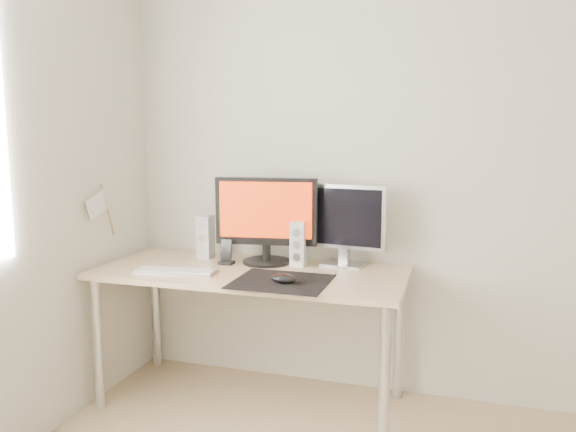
# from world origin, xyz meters

# --- Properties ---
(wall_back) EXTENTS (3.50, 0.00, 3.50)m
(wall_back) POSITION_xyz_m (0.00, 1.75, 1.25)
(wall_back) COLOR silver
(wall_back) RESTS_ON ground
(mousepad) EXTENTS (0.45, 0.40, 0.00)m
(mousepad) POSITION_xyz_m (-0.70, 1.20, 0.73)
(mousepad) COLOR black
(mousepad) RESTS_ON desk
(mouse) EXTENTS (0.12, 0.07, 0.04)m
(mouse) POSITION_xyz_m (-0.68, 1.17, 0.76)
(mouse) COLOR black
(mouse) RESTS_ON mousepad
(desk) EXTENTS (1.60, 0.70, 0.73)m
(desk) POSITION_xyz_m (-0.93, 1.38, 0.65)
(desk) COLOR #D1B587
(desk) RESTS_ON ground
(main_monitor) EXTENTS (0.55, 0.29, 0.47)m
(main_monitor) POSITION_xyz_m (-0.90, 1.53, 0.98)
(main_monitor) COLOR black
(main_monitor) RESTS_ON desk
(second_monitor) EXTENTS (0.45, 0.19, 0.43)m
(second_monitor) POSITION_xyz_m (-0.48, 1.61, 0.97)
(second_monitor) COLOR #AFAFB1
(second_monitor) RESTS_ON desk
(speaker_left) EXTENTS (0.08, 0.09, 0.24)m
(speaker_left) POSITION_xyz_m (-1.27, 1.57, 0.85)
(speaker_left) COLOR white
(speaker_left) RESTS_ON desk
(speaker_right) EXTENTS (0.08, 0.09, 0.24)m
(speaker_right) POSITION_xyz_m (-0.72, 1.54, 0.85)
(speaker_right) COLOR white
(speaker_right) RESTS_ON desk
(keyboard) EXTENTS (0.43, 0.17, 0.02)m
(keyboard) POSITION_xyz_m (-1.27, 1.21, 0.74)
(keyboard) COLOR #ADADB0
(keyboard) RESTS_ON desk
(phone_dock) EXTENTS (0.08, 0.06, 0.13)m
(phone_dock) POSITION_xyz_m (-1.10, 1.46, 0.77)
(phone_dock) COLOR black
(phone_dock) RESTS_ON desk
(pennant) EXTENTS (0.01, 0.23, 0.29)m
(pennant) POSITION_xyz_m (-1.72, 1.24, 1.05)
(pennant) COLOR #A57F54
(pennant) RESTS_ON wall_left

